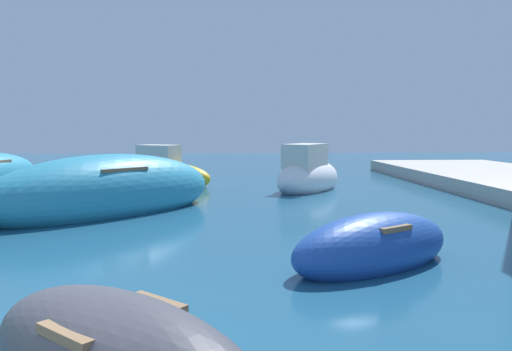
# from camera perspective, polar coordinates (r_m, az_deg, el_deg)

# --- Properties ---
(moored_boat_0) EXTENTS (6.07, 6.03, 1.95)m
(moored_boat_0) POSITION_cam_1_polar(r_m,az_deg,el_deg) (13.46, -16.27, -1.81)
(moored_boat_0) COLOR teal
(moored_boat_0) RESTS_ON ground
(moored_boat_1) EXTENTS (3.38, 3.93, 1.93)m
(moored_boat_1) POSITION_cam_1_polar(r_m,az_deg,el_deg) (17.83, 5.85, -0.04)
(moored_boat_1) COLOR white
(moored_boat_1) RESTS_ON ground
(moored_boat_7) EXTENTS (3.34, 2.68, 1.08)m
(moored_boat_7) POSITION_cam_1_polar(r_m,az_deg,el_deg) (8.25, 13.01, -7.82)
(moored_boat_7) COLOR #1E479E
(moored_boat_7) RESTS_ON ground
(moored_boat_8) EXTENTS (4.02, 3.03, 1.78)m
(moored_boat_8) POSITION_cam_1_polar(r_m,az_deg,el_deg) (19.65, -10.19, 0.24)
(moored_boat_8) COLOR gold
(moored_boat_8) RESTS_ON ground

